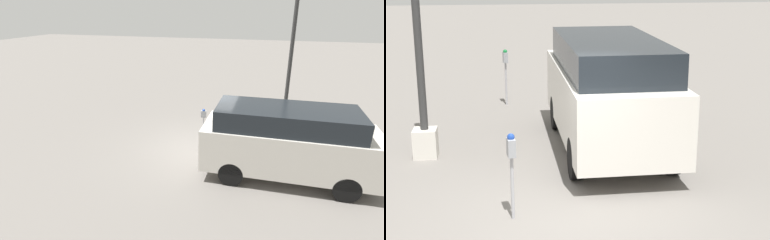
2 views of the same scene
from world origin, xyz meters
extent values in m
plane|color=slate|center=(0.00, 0.00, 0.00)|extent=(80.00, 80.00, 0.00)
cylinder|color=#9E9EA3|center=(-0.06, 0.62, 0.48)|extent=(0.05, 0.05, 0.96)
cube|color=gray|center=(-0.06, 0.62, 1.09)|extent=(0.21, 0.14, 0.26)
sphere|color=navy|center=(-0.06, 0.62, 1.25)|extent=(0.11, 0.11, 0.11)
cube|color=beige|center=(2.92, 2.22, 0.28)|extent=(0.44, 0.44, 0.55)
cylinder|color=#2D2D2D|center=(2.92, 2.22, 2.98)|extent=(0.15, 0.15, 4.85)
cube|color=beige|center=(2.98, -1.31, 0.99)|extent=(5.02, 2.00, 1.26)
cube|color=black|center=(2.86, -1.31, 1.92)|extent=(4.02, 1.83, 0.60)
cube|color=orange|center=(5.41, -0.65, 0.51)|extent=(0.08, 0.12, 0.20)
cylinder|color=black|center=(4.51, -0.44, 0.36)|extent=(0.73, 0.24, 0.73)
cylinder|color=black|center=(4.54, -2.13, 0.36)|extent=(0.73, 0.24, 0.73)
cylinder|color=black|center=(1.42, -0.49, 0.36)|extent=(0.73, 0.24, 0.73)
cylinder|color=black|center=(1.45, -2.18, 0.36)|extent=(0.73, 0.24, 0.73)
camera|label=1|loc=(2.44, -9.80, 4.92)|focal=28.00mm
camera|label=2|loc=(-8.04, 0.67, 3.71)|focal=55.00mm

